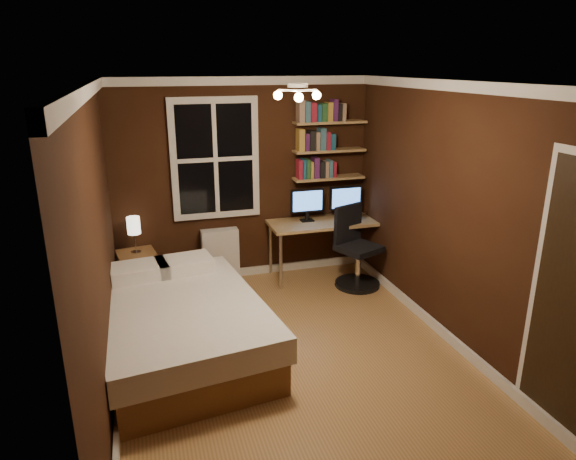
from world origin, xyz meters
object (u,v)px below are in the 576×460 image
object	(u,v)px
radiator	(221,255)
desk	(329,225)
bed	(180,327)
monitor_right	(346,202)
nightstand	(138,274)
bedside_lamp	(134,235)
office_chair	(356,256)
monitor_left	(307,205)
desk_lamp	(381,202)

from	to	relation	value
radiator	desk	bearing A→B (deg)	-7.87
bed	monitor_right	xyz separation A→B (m)	(2.28, 1.52, 0.65)
nightstand	bedside_lamp	xyz separation A→B (m)	(0.00, 0.00, 0.48)
desk	office_chair	size ratio (longest dim) A/B	1.54
bed	desk	bearing A→B (deg)	27.77
monitor_right	bedside_lamp	bearing A→B (deg)	-179.63
monitor_left	monitor_right	bearing A→B (deg)	0.00
desk	bed	bearing A→B (deg)	-144.72
radiator	monitor_left	xyz separation A→B (m)	(1.11, -0.11, 0.60)
bed	office_chair	size ratio (longest dim) A/B	2.19
desk	office_chair	xyz separation A→B (m)	(0.20, -0.40, -0.29)
radiator	office_chair	bearing A→B (deg)	-20.64
monitor_right	office_chair	bearing A→B (deg)	-95.73
bedside_lamp	office_chair	xyz separation A→B (m)	(2.59, -0.46, -0.37)
bed	bedside_lamp	world-z (taller)	bedside_lamp
nightstand	office_chair	distance (m)	2.63
bed	desk	world-z (taller)	desk
bed	radiator	xyz separation A→B (m)	(0.66, 1.63, 0.05)
bedside_lamp	desk	bearing A→B (deg)	-1.45
nightstand	radiator	xyz separation A→B (m)	(1.01, 0.13, 0.07)
bed	monitor_right	distance (m)	2.82
nightstand	desk	xyz separation A→B (m)	(2.39, -0.06, 0.41)
bed	monitor_right	bearing A→B (deg)	26.10
desk	desk_lamp	xyz separation A→B (m)	(0.67, -0.07, 0.28)
bed	nightstand	size ratio (longest dim) A/B	4.11
monitor_right	desk_lamp	bearing A→B (deg)	-19.60
nightstand	desk_lamp	distance (m)	3.14
desk_lamp	monitor_right	bearing A→B (deg)	160.40
bed	desk_lamp	size ratio (longest dim) A/B	4.98
nightstand	desk_lamp	size ratio (longest dim) A/B	1.21
bedside_lamp	desk	distance (m)	2.39
bed	monitor_right	world-z (taller)	monitor_right
bed	office_chair	world-z (taller)	office_chair
bed	radiator	distance (m)	1.76
desk	radiator	bearing A→B (deg)	172.13
nightstand	monitor_left	xyz separation A→B (m)	(2.11, 0.02, 0.68)
desk	desk_lamp	size ratio (longest dim) A/B	3.52
monitor_left	monitor_right	distance (m)	0.52
bed	monitor_left	world-z (taller)	monitor_left
office_chair	bed	bearing A→B (deg)	-177.60
bed	radiator	size ratio (longest dim) A/B	3.21
monitor_left	monitor_right	xyz separation A→B (m)	(0.52, 0.00, 0.00)
desk	monitor_left	bearing A→B (deg)	164.23
desk_lamp	nightstand	bearing A→B (deg)	177.49
monitor_right	office_chair	xyz separation A→B (m)	(-0.05, -0.48, -0.56)
nightstand	monitor_left	distance (m)	2.22
bed	nightstand	world-z (taller)	bed
bedside_lamp	nightstand	bearing A→B (deg)	0.00
nightstand	bedside_lamp	size ratio (longest dim) A/B	1.23
bedside_lamp	radiator	world-z (taller)	bedside_lamp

